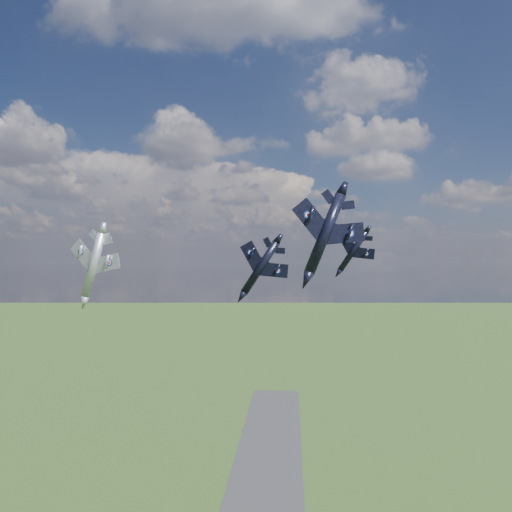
# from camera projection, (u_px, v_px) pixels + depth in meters

# --- Properties ---
(jet_lead_navy) EXTENTS (11.45, 14.88, 7.79)m
(jet_lead_navy) POSITION_uv_depth(u_px,v_px,m) (260.00, 267.00, 83.52)
(jet_lead_navy) COLOR black
(jet_right_navy) EXTENTS (11.45, 14.04, 5.84)m
(jet_right_navy) POSITION_uv_depth(u_px,v_px,m) (325.00, 233.00, 53.67)
(jet_right_navy) COLOR black
(jet_high_navy) EXTENTS (12.53, 14.71, 7.19)m
(jet_high_navy) POSITION_uv_depth(u_px,v_px,m) (353.00, 251.00, 98.65)
(jet_high_navy) COLOR black
(jet_left_silver) EXTENTS (15.56, 18.14, 6.33)m
(jet_left_silver) POSITION_uv_depth(u_px,v_px,m) (94.00, 265.00, 84.00)
(jet_left_silver) COLOR #9A9BA3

